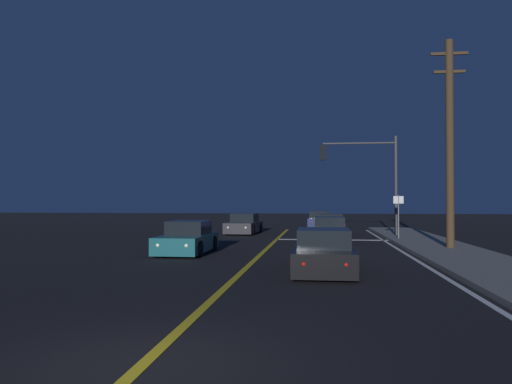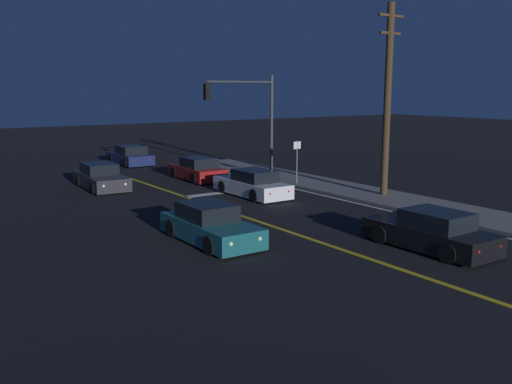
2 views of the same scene
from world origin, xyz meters
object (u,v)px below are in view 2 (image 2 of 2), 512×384
object	(u,v)px
car_side_waiting_white	(252,184)
street_sign_corner	(297,156)
car_distant_tail_red	(198,170)
utility_pole_right	(387,100)
traffic_signal_near_right	(249,110)
car_lead_oncoming_teal	(210,225)
car_far_approaching_charcoal	(101,178)
car_mid_block_navy	(130,156)
car_parked_curb_black	(431,232)

from	to	relation	value
car_side_waiting_white	street_sign_corner	bearing A→B (deg)	17.48
car_distant_tail_red	utility_pole_right	distance (m)	11.93
traffic_signal_near_right	utility_pole_right	size ratio (longest dim) A/B	0.66
car_lead_oncoming_teal	utility_pole_right	xyz separation A→B (m)	(11.15, 2.27, 4.18)
car_far_approaching_charcoal	car_side_waiting_white	size ratio (longest dim) A/B	0.99
car_far_approaching_charcoal	car_distant_tail_red	size ratio (longest dim) A/B	1.06
car_mid_block_navy	utility_pole_right	xyz separation A→B (m)	(5.58, -18.73, 4.17)
car_lead_oncoming_teal	utility_pole_right	bearing A→B (deg)	-168.50
car_side_waiting_white	car_lead_oncoming_teal	distance (m)	8.67
car_far_approaching_charcoal	utility_pole_right	xyz separation A→B (m)	(10.64, -10.37, 4.17)
car_mid_block_navy	traffic_signal_near_right	distance (m)	11.72
car_lead_oncoming_teal	street_sign_corner	size ratio (longest dim) A/B	1.80
car_side_waiting_white	utility_pole_right	xyz separation A→B (m)	(5.13, -3.97, 4.17)
car_mid_block_navy	car_parked_curb_black	world-z (taller)	same
car_mid_block_navy	utility_pole_right	distance (m)	19.99
car_far_approaching_charcoal	traffic_signal_near_right	world-z (taller)	traffic_signal_near_right
car_far_approaching_charcoal	car_parked_curb_black	xyz separation A→B (m)	(5.07, -17.64, -0.00)
car_distant_tail_red	traffic_signal_near_right	bearing A→B (deg)	-41.28
car_side_waiting_white	car_distant_tail_red	world-z (taller)	same
car_lead_oncoming_teal	car_distant_tail_red	xyz separation A→B (m)	(6.21, 12.30, 0.00)
car_side_waiting_white	street_sign_corner	xyz separation A→B (m)	(3.73, 1.15, 1.09)
car_lead_oncoming_teal	traffic_signal_near_right	size ratio (longest dim) A/B	0.74
street_sign_corner	car_lead_oncoming_teal	bearing A→B (deg)	-142.83
car_side_waiting_white	car_lead_oncoming_teal	world-z (taller)	same
car_far_approaching_charcoal	car_lead_oncoming_teal	bearing A→B (deg)	90.48
car_side_waiting_white	car_parked_curb_black	distance (m)	11.24
car_far_approaching_charcoal	street_sign_corner	xyz separation A→B (m)	(9.24, -5.25, 1.09)
traffic_signal_near_right	street_sign_corner	bearing A→B (deg)	114.89
car_far_approaching_charcoal	car_lead_oncoming_teal	world-z (taller)	same
car_parked_curb_black	traffic_signal_near_right	bearing A→B (deg)	79.10
car_far_approaching_charcoal	car_mid_block_navy	xyz separation A→B (m)	(5.05, 8.36, 0.00)
car_lead_oncoming_teal	street_sign_corner	distance (m)	12.28
car_mid_block_navy	street_sign_corner	xyz separation A→B (m)	(4.18, -13.61, 1.09)
utility_pole_right	car_lead_oncoming_teal	bearing A→B (deg)	-168.49
utility_pole_right	street_sign_corner	xyz separation A→B (m)	(-1.40, 5.12, -3.09)
car_lead_oncoming_teal	traffic_signal_near_right	world-z (taller)	traffic_signal_near_right
car_mid_block_navy	car_lead_oncoming_teal	size ratio (longest dim) A/B	0.99
car_side_waiting_white	traffic_signal_near_right	distance (m)	5.80
car_side_waiting_white	car_lead_oncoming_teal	xyz separation A→B (m)	(-6.02, -6.24, -0.00)
street_sign_corner	car_far_approaching_charcoal	bearing A→B (deg)	150.36
car_mid_block_navy	street_sign_corner	distance (m)	14.28
traffic_signal_near_right	street_sign_corner	world-z (taller)	traffic_signal_near_right
car_far_approaching_charcoal	utility_pole_right	world-z (taller)	utility_pole_right
car_far_approaching_charcoal	traffic_signal_near_right	size ratio (longest dim) A/B	0.78
car_parked_curb_black	traffic_signal_near_right	xyz separation A→B (m)	(2.86, 15.18, 3.49)
car_mid_block_navy	traffic_signal_near_right	bearing A→B (deg)	-74.42
car_lead_oncoming_teal	car_distant_tail_red	distance (m)	13.78
car_lead_oncoming_teal	car_parked_curb_black	bearing A→B (deg)	138.20
car_mid_block_navy	car_lead_oncoming_teal	xyz separation A→B (m)	(-5.56, -21.00, -0.00)
utility_pole_right	street_sign_corner	bearing A→B (deg)	105.30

